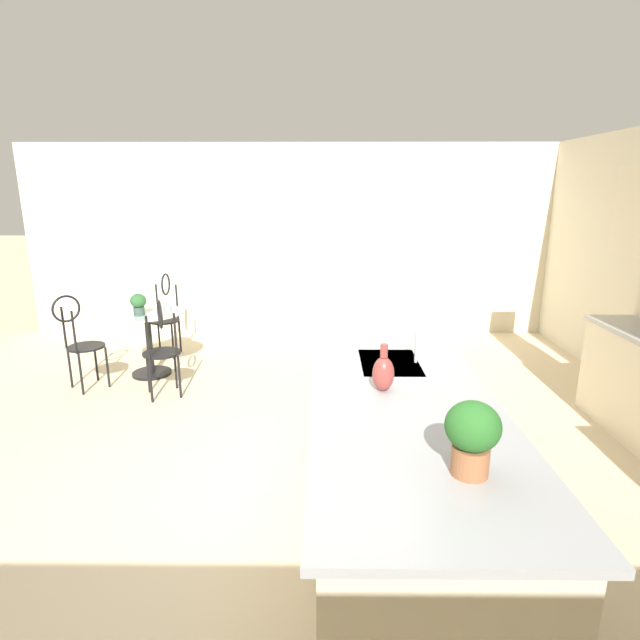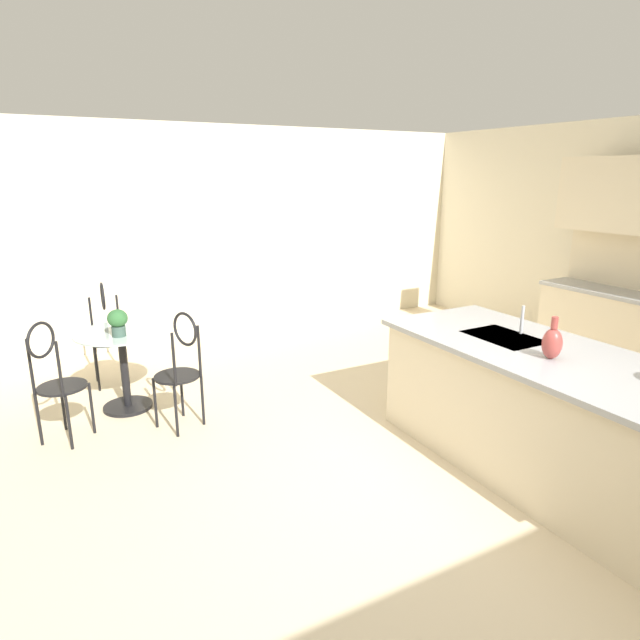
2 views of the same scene
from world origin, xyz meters
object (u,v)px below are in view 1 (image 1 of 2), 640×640
(chair_by_island, at_px, (79,338))
(vase_on_counter, at_px, (383,373))
(potted_plant_on_table, at_px, (138,303))
(bistro_table, at_px, (149,337))
(potted_plant_counter_far, at_px, (472,434))
(chair_toward_desk, at_px, (165,311))
(chair_near_window, at_px, (162,344))

(chair_by_island, bearing_deg, vase_on_counter, 52.74)
(potted_plant_on_table, bearing_deg, chair_by_island, -60.71)
(bistro_table, height_order, potted_plant_counter_far, potted_plant_counter_far)
(bistro_table, xyz_separation_m, vase_on_counter, (2.66, 2.34, 0.58))
(chair_by_island, distance_m, vase_on_counter, 3.69)
(bistro_table, distance_m, chair_by_island, 0.73)
(potted_plant_counter_far, height_order, vase_on_counter, potted_plant_counter_far)
(potted_plant_on_table, bearing_deg, chair_toward_desk, -179.73)
(chair_near_window, height_order, chair_toward_desk, same)
(chair_near_window, bearing_deg, bistro_table, -151.08)
(chair_near_window, xyz_separation_m, chair_by_island, (-0.21, -0.93, 0.00))
(chair_near_window, relative_size, chair_toward_desk, 1.00)
(vase_on_counter, bearing_deg, chair_by_island, -127.26)
(potted_plant_on_table, relative_size, potted_plant_counter_far, 0.74)
(chair_near_window, distance_m, vase_on_counter, 2.86)
(chair_by_island, relative_size, potted_plant_on_table, 4.33)
(bistro_table, relative_size, potted_plant_counter_far, 2.47)
(chair_by_island, xyz_separation_m, vase_on_counter, (2.22, 2.91, 0.46))
(potted_plant_on_table, bearing_deg, chair_near_window, 37.13)
(chair_near_window, xyz_separation_m, potted_plant_on_table, (-0.52, -0.39, 0.30))
(potted_plant_on_table, bearing_deg, vase_on_counter, 43.30)
(potted_plant_on_table, xyz_separation_m, potted_plant_counter_far, (3.42, 2.64, 0.23))
(potted_plant_counter_far, bearing_deg, chair_by_island, -134.46)
(potted_plant_on_table, bearing_deg, potted_plant_counter_far, 37.63)
(chair_by_island, height_order, chair_toward_desk, same)
(vase_on_counter, bearing_deg, chair_near_window, -135.29)
(chair_toward_desk, bearing_deg, chair_near_window, 15.75)
(chair_near_window, relative_size, potted_plant_on_table, 4.33)
(potted_plant_on_table, height_order, vase_on_counter, vase_on_counter)
(chair_near_window, bearing_deg, potted_plant_counter_far, 37.72)
(vase_on_counter, bearing_deg, potted_plant_counter_far, 16.23)
(chair_toward_desk, xyz_separation_m, potted_plant_on_table, (0.88, 0.00, 0.30))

